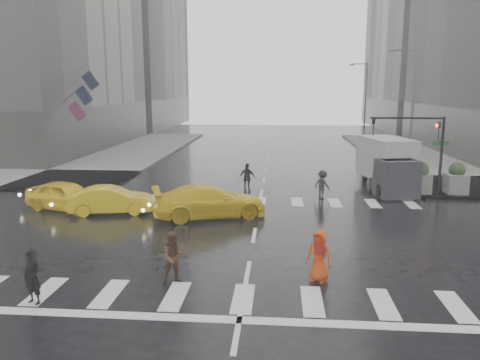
# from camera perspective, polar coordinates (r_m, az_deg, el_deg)

# --- Properties ---
(ground) EXTENTS (120.00, 120.00, 0.00)m
(ground) POSITION_cam_1_polar(r_m,az_deg,el_deg) (19.62, 1.73, -6.74)
(ground) COLOR black
(ground) RESTS_ON ground
(sidewalk_nw) EXTENTS (35.00, 35.00, 0.15)m
(sidewalk_nw) POSITION_cam_1_polar(r_m,az_deg,el_deg) (41.97, -24.48, 1.97)
(sidewalk_nw) COLOR slate
(sidewalk_nw) RESTS_ON ground
(building_ne_far) EXTENTS (26.05, 26.05, 36.00)m
(building_ne_far) POSITION_cam_1_polar(r_m,az_deg,el_deg) (80.39, 26.44, 17.33)
(building_ne_far) COLOR #AFA599
(building_ne_far) RESTS_ON ground
(road_markings) EXTENTS (18.00, 48.00, 0.01)m
(road_markings) POSITION_cam_1_polar(r_m,az_deg,el_deg) (19.62, 1.73, -6.73)
(road_markings) COLOR silver
(road_markings) RESTS_ON ground
(traffic_signal_pole) EXTENTS (4.45, 0.42, 4.50)m
(traffic_signal_pole) POSITION_cam_1_polar(r_m,az_deg,el_deg) (27.98, 21.53, 4.60)
(traffic_signal_pole) COLOR black
(traffic_signal_pole) RESTS_ON ground
(street_lamp_near) EXTENTS (2.15, 0.22, 9.00)m
(street_lamp_near) POSITION_cam_1_polar(r_m,az_deg,el_deg) (37.98, 20.15, 8.84)
(street_lamp_near) COLOR #59595B
(street_lamp_near) RESTS_ON ground
(street_lamp_far) EXTENTS (2.15, 0.22, 9.00)m
(street_lamp_far) POSITION_cam_1_polar(r_m,az_deg,el_deg) (57.52, 14.92, 9.68)
(street_lamp_far) COLOR #59595B
(street_lamp_far) RESTS_ON ground
(planter_west) EXTENTS (1.10, 1.10, 1.80)m
(planter_west) POSITION_cam_1_polar(r_m,az_deg,el_deg) (27.97, 17.16, 0.25)
(planter_west) COLOR slate
(planter_west) RESTS_ON ground
(planter_mid) EXTENTS (1.10, 1.10, 1.80)m
(planter_mid) POSITION_cam_1_polar(r_m,az_deg,el_deg) (28.47, 21.09, 0.18)
(planter_mid) COLOR slate
(planter_mid) RESTS_ON ground
(planter_east) EXTENTS (1.10, 1.10, 1.80)m
(planter_east) POSITION_cam_1_polar(r_m,az_deg,el_deg) (29.10, 24.87, 0.11)
(planter_east) COLOR slate
(planter_east) RESTS_ON ground
(flag_cluster) EXTENTS (2.87, 3.06, 4.69)m
(flag_cluster) POSITION_cam_1_polar(r_m,az_deg,el_deg) (40.47, -18.87, 10.00)
(flag_cluster) COLOR #59595B
(flag_cluster) RESTS_ON ground
(pedestrian_black) EXTENTS (1.22, 1.24, 2.43)m
(pedestrian_black) POSITION_cam_1_polar(r_m,az_deg,el_deg) (14.37, -24.22, -7.63)
(pedestrian_black) COLOR black
(pedestrian_black) RESTS_ON ground
(pedestrian_brown) EXTENTS (1.00, 0.91, 1.68)m
(pedestrian_brown) POSITION_cam_1_polar(r_m,az_deg,el_deg) (14.88, -8.00, -9.35)
(pedestrian_brown) COLOR #4C2D1B
(pedestrian_brown) RESTS_ON ground
(pedestrian_orange) EXTENTS (0.97, 0.83, 1.69)m
(pedestrian_orange) POSITION_cam_1_polar(r_m,az_deg,el_deg) (15.09, 9.61, -9.05)
(pedestrian_orange) COLOR #DB430F
(pedestrian_orange) RESTS_ON ground
(pedestrian_far_a) EXTENTS (1.11, 0.83, 1.70)m
(pedestrian_far_a) POSITION_cam_1_polar(r_m,az_deg,el_deg) (27.45, 0.90, 0.27)
(pedestrian_far_a) COLOR black
(pedestrian_far_a) RESTS_ON ground
(pedestrian_far_b) EXTENTS (1.13, 1.11, 1.58)m
(pedestrian_far_b) POSITION_cam_1_polar(r_m,az_deg,el_deg) (26.21, 10.00, -0.56)
(pedestrian_far_b) COLOR black
(pedestrian_far_b) RESTS_ON ground
(taxi_front) EXTENTS (4.60, 2.96, 1.46)m
(taxi_front) POSITION_cam_1_polar(r_m,az_deg,el_deg) (24.96, -20.42, -1.82)
(taxi_front) COLOR yellow
(taxi_front) RESTS_ON ground
(taxi_mid) EXTENTS (4.26, 2.29, 1.33)m
(taxi_mid) POSITION_cam_1_polar(r_m,az_deg,el_deg) (23.64, -15.45, -2.37)
(taxi_mid) COLOR yellow
(taxi_mid) RESTS_ON ground
(taxi_rear) EXTENTS (5.14, 3.56, 1.54)m
(taxi_rear) POSITION_cam_1_polar(r_m,az_deg,el_deg) (22.17, -3.73, -2.59)
(taxi_rear) COLOR yellow
(taxi_rear) RESTS_ON ground
(box_truck) EXTENTS (2.17, 5.78, 3.07)m
(box_truck) POSITION_cam_1_polar(r_m,az_deg,el_deg) (29.17, 17.68, 1.96)
(box_truck) COLOR #BCBCBE
(box_truck) RESTS_ON ground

